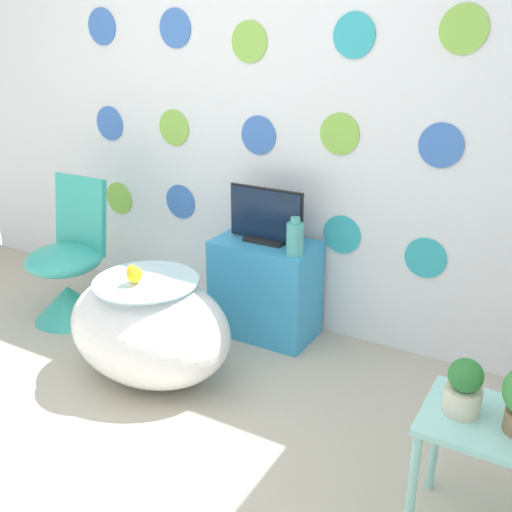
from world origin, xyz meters
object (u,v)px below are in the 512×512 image
at_px(bathtub, 149,328).
at_px(chair, 68,277).
at_px(tv, 266,218).
at_px(vase, 295,238).
at_px(potted_plant_left, 464,387).

bearing_deg(bathtub, chair, 161.80).
xyz_separation_m(tv, vase, (0.23, -0.10, -0.05)).
bearing_deg(chair, tv, 20.44).
relative_size(tv, vase, 2.17).
xyz_separation_m(vase, potted_plant_left, (1.05, -0.85, -0.07)).
height_order(chair, potted_plant_left, chair).
height_order(chair, tv, tv).
distance_m(chair, potted_plant_left, 2.49).
distance_m(bathtub, vase, 0.88).
distance_m(bathtub, tv, 0.87).
bearing_deg(tv, vase, -23.24).
height_order(bathtub, tv, tv).
bearing_deg(potted_plant_left, vase, 141.05).
bearing_deg(bathtub, potted_plant_left, -8.64).
bearing_deg(vase, potted_plant_left, -38.95).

